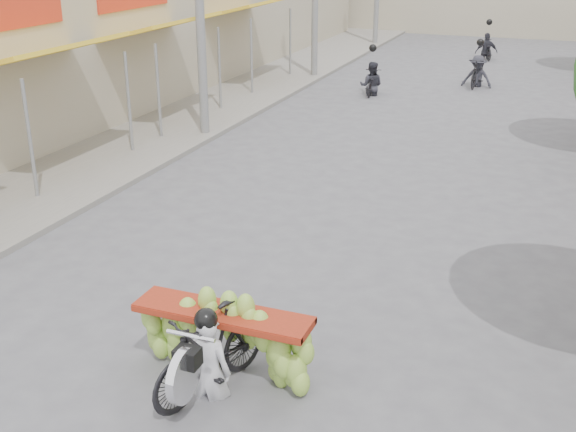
{
  "coord_description": "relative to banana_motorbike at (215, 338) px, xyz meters",
  "views": [
    {
      "loc": [
        3.66,
        -5.03,
        5.25
      ],
      "look_at": [
        -0.13,
        4.71,
        1.1
      ],
      "focal_mm": 45.0,
      "sensor_mm": 36.0,
      "label": 1
    }
  ],
  "objects": [
    {
      "name": "banana_motorbike",
      "position": [
        0.0,
        0.0,
        0.0
      ],
      "size": [
        2.25,
        1.97,
        1.93
      ],
      "color": "black",
      "rests_on": "ground"
    },
    {
      "name": "bg_motorbike_c",
      "position": [
        0.08,
        26.07,
        0.16
      ],
      "size": [
        1.1,
        1.55,
        1.95
      ],
      "color": "black",
      "rests_on": "ground"
    },
    {
      "name": "sidewalk_left",
      "position": [
        -7.1,
        13.32,
        -0.61
      ],
      "size": [
        4.0,
        60.0,
        0.12
      ],
      "primitive_type": "cube",
      "color": "gray",
      "rests_on": "ground"
    },
    {
      "name": "shophouse_row_left",
      "position": [
        -12.08,
        12.3,
        2.33
      ],
      "size": [
        9.77,
        40.0,
        6.0
      ],
      "color": "tan",
      "rests_on": "ground"
    },
    {
      "name": "bg_motorbike_a",
      "position": [
        -2.67,
        17.15,
        0.11
      ],
      "size": [
        0.84,
        1.48,
        1.95
      ],
      "color": "black",
      "rests_on": "ground"
    },
    {
      "name": "bg_motorbike_b",
      "position": [
        0.51,
        19.8,
        0.16
      ],
      "size": [
        1.1,
        1.87,
        1.95
      ],
      "color": "black",
      "rests_on": "ground"
    }
  ]
}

